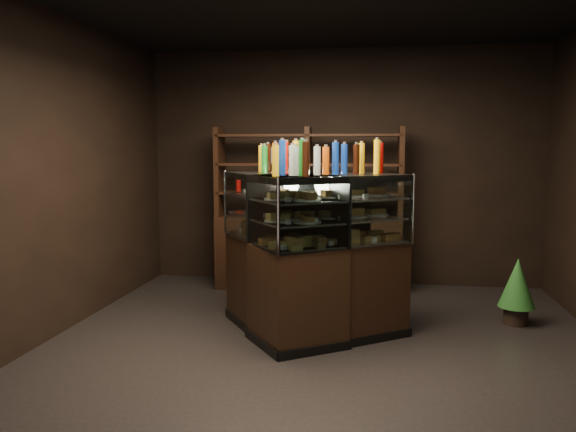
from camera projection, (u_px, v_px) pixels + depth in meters
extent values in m
plane|color=black|center=(323.00, 347.00, 4.95)|extent=(5.00, 5.00, 0.00)
cube|color=black|center=(342.00, 167.00, 7.22)|extent=(5.00, 0.02, 3.00)
cube|color=black|center=(268.00, 208.00, 2.32)|extent=(5.00, 0.02, 3.00)
cube|color=black|center=(53.00, 175.00, 5.16)|extent=(0.02, 5.00, 3.00)
cube|color=black|center=(329.00, 290.00, 5.18)|extent=(1.50, 1.34, 0.89)
cube|color=black|center=(328.00, 332.00, 5.23)|extent=(1.54, 1.38, 0.08)
cube|color=black|center=(330.00, 178.00, 5.05)|extent=(1.50, 1.34, 0.06)
cube|color=silver|center=(329.00, 242.00, 5.12)|extent=(1.42, 1.26, 0.02)
cube|color=silver|center=(329.00, 219.00, 5.10)|extent=(1.42, 1.26, 0.02)
cube|color=silver|center=(330.00, 199.00, 5.08)|extent=(1.42, 1.26, 0.02)
cube|color=white|center=(350.00, 213.00, 4.78)|extent=(1.11, 0.79, 0.63)
cylinder|color=silver|center=(413.00, 209.00, 5.09)|extent=(0.03, 0.03, 0.65)
cylinder|color=silver|center=(278.00, 217.00, 4.49)|extent=(0.03, 0.03, 0.65)
cube|color=black|center=(283.00, 286.00, 5.33)|extent=(1.31, 1.50, 0.89)
cube|color=black|center=(283.00, 327.00, 5.38)|extent=(1.35, 1.55, 0.08)
cube|color=black|center=(283.00, 177.00, 5.20)|extent=(1.31, 1.50, 0.06)
cube|color=silver|center=(283.00, 239.00, 5.27)|extent=(1.24, 1.43, 0.02)
cube|color=silver|center=(283.00, 217.00, 5.25)|extent=(1.24, 1.43, 0.02)
cube|color=silver|center=(283.00, 197.00, 5.23)|extent=(1.24, 1.43, 0.02)
cube|color=white|center=(248.00, 209.00, 5.09)|extent=(0.75, 1.13, 0.63)
cylinder|color=silver|center=(278.00, 217.00, 4.49)|extent=(0.03, 0.03, 0.65)
cylinder|color=silver|center=(225.00, 202.00, 5.71)|extent=(0.03, 0.03, 0.65)
cube|color=#B67B41|center=(274.00, 243.00, 4.84)|extent=(0.20, 0.18, 0.06)
cube|color=#B67B41|center=(298.00, 241.00, 4.94)|extent=(0.20, 0.18, 0.06)
cube|color=#B67B41|center=(320.00, 239.00, 5.04)|extent=(0.20, 0.18, 0.06)
cube|color=#B67B41|center=(342.00, 237.00, 5.14)|extent=(0.20, 0.18, 0.06)
cube|color=#B67B41|center=(363.00, 236.00, 5.24)|extent=(0.20, 0.18, 0.06)
cube|color=#B67B41|center=(382.00, 234.00, 5.34)|extent=(0.20, 0.18, 0.06)
cylinder|color=white|center=(278.00, 221.00, 4.87)|extent=(0.24, 0.24, 0.02)
cube|color=#B67B41|center=(278.00, 217.00, 4.86)|extent=(0.19, 0.17, 0.05)
cylinder|color=white|center=(304.00, 219.00, 4.98)|extent=(0.24, 0.24, 0.02)
cube|color=#B67B41|center=(304.00, 215.00, 4.98)|extent=(0.19, 0.17, 0.05)
cylinder|color=white|center=(329.00, 217.00, 5.10)|extent=(0.24, 0.24, 0.02)
cube|color=#B67B41|center=(329.00, 214.00, 5.09)|extent=(0.19, 0.17, 0.05)
cylinder|color=white|center=(353.00, 216.00, 5.21)|extent=(0.24, 0.24, 0.02)
cube|color=#B67B41|center=(353.00, 212.00, 5.21)|extent=(0.19, 0.17, 0.05)
cylinder|color=white|center=(376.00, 214.00, 5.32)|extent=(0.24, 0.24, 0.02)
cube|color=#B67B41|center=(376.00, 211.00, 5.32)|extent=(0.19, 0.17, 0.05)
cylinder|color=white|center=(278.00, 199.00, 4.84)|extent=(0.24, 0.24, 0.02)
cube|color=#B67B41|center=(278.00, 195.00, 4.84)|extent=(0.19, 0.17, 0.05)
cylinder|color=white|center=(305.00, 198.00, 4.96)|extent=(0.24, 0.24, 0.02)
cube|color=#B67B41|center=(305.00, 194.00, 4.95)|extent=(0.19, 0.17, 0.05)
cylinder|color=white|center=(330.00, 197.00, 5.07)|extent=(0.24, 0.24, 0.02)
cube|color=#B67B41|center=(330.00, 193.00, 5.07)|extent=(0.19, 0.17, 0.05)
cylinder|color=white|center=(354.00, 196.00, 5.19)|extent=(0.24, 0.24, 0.02)
cube|color=#B67B41|center=(354.00, 192.00, 5.18)|extent=(0.19, 0.17, 0.05)
cylinder|color=white|center=(376.00, 195.00, 5.30)|extent=(0.24, 0.24, 0.02)
cube|color=#B67B41|center=(376.00, 191.00, 5.30)|extent=(0.19, 0.17, 0.05)
cube|color=#B67B41|center=(257.00, 228.00, 5.77)|extent=(0.17, 0.20, 0.06)
cube|color=#B67B41|center=(266.00, 231.00, 5.56)|extent=(0.17, 0.20, 0.06)
cube|color=#B67B41|center=(275.00, 234.00, 5.36)|extent=(0.17, 0.20, 0.06)
cube|color=#B67B41|center=(284.00, 237.00, 5.15)|extent=(0.17, 0.20, 0.06)
cube|color=#B67B41|center=(295.00, 241.00, 4.95)|extent=(0.17, 0.20, 0.06)
cube|color=#B67B41|center=(306.00, 245.00, 4.74)|extent=(0.17, 0.20, 0.06)
cylinder|color=white|center=(262.00, 210.00, 5.71)|extent=(0.24, 0.24, 0.02)
cube|color=#B67B41|center=(262.00, 207.00, 5.71)|extent=(0.16, 0.19, 0.05)
cylinder|color=white|center=(272.00, 213.00, 5.48)|extent=(0.24, 0.24, 0.02)
cube|color=#B67B41|center=(272.00, 209.00, 5.47)|extent=(0.16, 0.19, 0.05)
cylinder|color=white|center=(283.00, 215.00, 5.25)|extent=(0.24, 0.24, 0.02)
cube|color=#B67B41|center=(283.00, 212.00, 5.24)|extent=(0.16, 0.19, 0.05)
cylinder|color=white|center=(294.00, 219.00, 5.01)|extent=(0.24, 0.24, 0.02)
cube|color=#B67B41|center=(294.00, 215.00, 5.01)|extent=(0.16, 0.19, 0.05)
cylinder|color=white|center=(307.00, 222.00, 4.78)|extent=(0.24, 0.24, 0.02)
cube|color=#B67B41|center=(307.00, 218.00, 4.78)|extent=(0.16, 0.19, 0.05)
cylinder|color=white|center=(262.00, 192.00, 5.69)|extent=(0.24, 0.24, 0.02)
cube|color=#B67B41|center=(262.00, 188.00, 5.68)|extent=(0.16, 0.19, 0.05)
cylinder|color=white|center=(272.00, 193.00, 5.46)|extent=(0.24, 0.24, 0.02)
cube|color=#B67B41|center=(272.00, 190.00, 5.45)|extent=(0.16, 0.19, 0.05)
cylinder|color=white|center=(283.00, 195.00, 5.22)|extent=(0.24, 0.24, 0.02)
cube|color=#B67B41|center=(283.00, 192.00, 5.22)|extent=(0.16, 0.19, 0.05)
cylinder|color=white|center=(294.00, 198.00, 4.99)|extent=(0.24, 0.24, 0.02)
cube|color=#B67B41|center=(294.00, 194.00, 4.99)|extent=(0.16, 0.19, 0.05)
cylinder|color=white|center=(307.00, 200.00, 4.76)|extent=(0.24, 0.24, 0.02)
cube|color=#B67B41|center=(307.00, 196.00, 4.75)|extent=(0.16, 0.19, 0.05)
cylinder|color=silver|center=(272.00, 160.00, 4.78)|extent=(0.06, 0.06, 0.28)
cylinder|color=silver|center=(272.00, 142.00, 4.76)|extent=(0.03, 0.03, 0.02)
cylinder|color=#B20C0A|center=(283.00, 159.00, 4.83)|extent=(0.06, 0.06, 0.28)
cylinder|color=silver|center=(283.00, 142.00, 4.81)|extent=(0.03, 0.03, 0.02)
cylinder|color=#D8590A|center=(294.00, 159.00, 4.87)|extent=(0.06, 0.06, 0.28)
cylinder|color=silver|center=(294.00, 142.00, 4.85)|extent=(0.03, 0.03, 0.02)
cylinder|color=black|center=(305.00, 159.00, 4.92)|extent=(0.06, 0.06, 0.28)
cylinder|color=silver|center=(305.00, 142.00, 4.90)|extent=(0.03, 0.03, 0.02)
cylinder|color=yellow|center=(315.00, 159.00, 4.96)|extent=(0.06, 0.06, 0.28)
cylinder|color=silver|center=(315.00, 142.00, 4.94)|extent=(0.03, 0.03, 0.02)
cylinder|color=#147223|center=(325.00, 159.00, 5.01)|extent=(0.06, 0.06, 0.28)
cylinder|color=silver|center=(325.00, 142.00, 4.99)|extent=(0.03, 0.03, 0.02)
cylinder|color=#0F38B2|center=(335.00, 159.00, 5.05)|extent=(0.06, 0.06, 0.28)
cylinder|color=silver|center=(335.00, 142.00, 5.04)|extent=(0.03, 0.03, 0.02)
cylinder|color=silver|center=(345.00, 159.00, 5.10)|extent=(0.06, 0.06, 0.28)
cylinder|color=silver|center=(345.00, 142.00, 5.08)|extent=(0.03, 0.03, 0.02)
cylinder|color=#B20C0A|center=(354.00, 159.00, 5.15)|extent=(0.06, 0.06, 0.28)
cylinder|color=silver|center=(354.00, 142.00, 5.13)|extent=(0.03, 0.03, 0.02)
cylinder|color=#D8590A|center=(364.00, 159.00, 5.19)|extent=(0.06, 0.06, 0.28)
cylinder|color=silver|center=(364.00, 142.00, 5.17)|extent=(0.03, 0.03, 0.02)
cylinder|color=black|center=(373.00, 159.00, 5.24)|extent=(0.06, 0.06, 0.28)
cylinder|color=silver|center=(373.00, 142.00, 5.22)|extent=(0.03, 0.03, 0.02)
cylinder|color=yellow|center=(382.00, 158.00, 5.28)|extent=(0.06, 0.06, 0.28)
cylinder|color=silver|center=(382.00, 142.00, 5.27)|extent=(0.03, 0.03, 0.02)
cylinder|color=silver|center=(260.00, 158.00, 5.70)|extent=(0.06, 0.06, 0.28)
cylinder|color=silver|center=(260.00, 143.00, 5.68)|extent=(0.03, 0.03, 0.02)
cylinder|color=#B20C0A|center=(264.00, 158.00, 5.60)|extent=(0.06, 0.06, 0.28)
cylinder|color=silver|center=(264.00, 143.00, 5.58)|extent=(0.03, 0.03, 0.02)
cylinder|color=#D8590A|center=(268.00, 158.00, 5.51)|extent=(0.06, 0.06, 0.28)
cylinder|color=silver|center=(268.00, 143.00, 5.49)|extent=(0.03, 0.03, 0.02)
cylinder|color=black|center=(272.00, 158.00, 5.42)|extent=(0.06, 0.06, 0.28)
cylinder|color=silver|center=(272.00, 143.00, 5.40)|extent=(0.03, 0.03, 0.02)
cylinder|color=yellow|center=(276.00, 158.00, 5.32)|extent=(0.06, 0.06, 0.28)
cylinder|color=silver|center=(276.00, 142.00, 5.30)|extent=(0.03, 0.03, 0.02)
cylinder|color=#147223|center=(280.00, 159.00, 5.23)|extent=(0.06, 0.06, 0.28)
cylinder|color=silver|center=(280.00, 142.00, 5.21)|extent=(0.03, 0.03, 0.02)
cylinder|color=#0F38B2|center=(285.00, 159.00, 5.14)|extent=(0.06, 0.06, 0.28)
cylinder|color=silver|center=(285.00, 142.00, 5.12)|extent=(0.03, 0.03, 0.02)
cylinder|color=silver|center=(290.00, 159.00, 5.04)|extent=(0.06, 0.06, 0.28)
cylinder|color=silver|center=(290.00, 142.00, 5.02)|extent=(0.03, 0.03, 0.02)
cylinder|color=#B20C0A|center=(294.00, 159.00, 4.95)|extent=(0.06, 0.06, 0.28)
cylinder|color=silver|center=(294.00, 142.00, 4.93)|extent=(0.03, 0.03, 0.02)
cylinder|color=#D8590A|center=(299.00, 159.00, 4.85)|extent=(0.06, 0.06, 0.28)
cylinder|color=silver|center=(300.00, 142.00, 4.84)|extent=(0.03, 0.03, 0.02)
cylinder|color=black|center=(305.00, 160.00, 4.76)|extent=(0.06, 0.06, 0.28)
cylinder|color=silver|center=(305.00, 142.00, 4.74)|extent=(0.03, 0.03, 0.02)
cylinder|color=yellow|center=(310.00, 160.00, 4.67)|extent=(0.06, 0.06, 0.28)
cylinder|color=silver|center=(310.00, 142.00, 4.65)|extent=(0.03, 0.03, 0.02)
cylinder|color=black|center=(516.00, 315.00, 5.60)|extent=(0.24, 0.24, 0.18)
cone|color=#195927|center=(517.00, 283.00, 5.56)|extent=(0.35, 0.35, 0.49)
cone|color=#195927|center=(518.00, 267.00, 5.54)|extent=(0.28, 0.28, 0.34)
cube|color=black|center=(308.00, 253.00, 6.97)|extent=(2.29, 0.48, 0.90)
cube|color=black|center=(220.00, 172.00, 6.99)|extent=(0.07, 0.38, 1.10)
cube|color=black|center=(308.00, 173.00, 6.84)|extent=(0.07, 0.38, 1.10)
cube|color=black|center=(401.00, 173.00, 6.70)|extent=(0.07, 0.38, 1.10)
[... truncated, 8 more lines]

